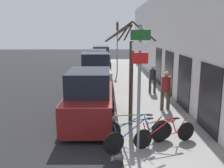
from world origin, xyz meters
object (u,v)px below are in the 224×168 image
(bicycle_2, at_px, (136,129))
(parked_car_2, at_px, (98,64))
(parked_car_1, at_px, (96,74))
(bicycle_1, at_px, (165,133))
(traffic_light, at_px, (117,40))
(parked_car_3, at_px, (101,57))
(pedestrian_near, at_px, (166,88))
(parked_car_0, at_px, (90,99))
(street_tree, at_px, (130,73))
(signpost, at_px, (139,82))
(bicycle_0, at_px, (138,136))
(pedestrian_far, at_px, (153,77))

(bicycle_2, bearing_deg, parked_car_2, 6.78)
(bicycle_2, height_order, parked_car_1, parked_car_1)
(bicycle_1, bearing_deg, traffic_light, -16.88)
(parked_car_1, bearing_deg, parked_car_3, 86.55)
(parked_car_2, height_order, pedestrian_near, parked_car_2)
(parked_car_1, bearing_deg, parked_car_0, -93.03)
(street_tree, bearing_deg, bicycle_2, -86.57)
(bicycle_1, relative_size, parked_car_1, 0.47)
(parked_car_1, height_order, parked_car_3, parked_car_1)
(signpost, bearing_deg, parked_car_3, 94.52)
(parked_car_1, distance_m, parked_car_2, 5.70)
(bicycle_0, height_order, bicycle_2, bicycle_0)
(parked_car_0, xyz_separation_m, street_tree, (1.62, -0.63, 1.22))
(signpost, relative_size, parked_car_1, 0.84)
(bicycle_1, bearing_deg, parked_car_1, -3.21)
(bicycle_1, height_order, parked_car_2, parked_car_2)
(pedestrian_near, bearing_deg, parked_car_2, -83.29)
(parked_car_3, bearing_deg, street_tree, -87.71)
(bicycle_1, xyz_separation_m, pedestrian_far, (0.85, 7.02, 0.58))
(parked_car_2, height_order, street_tree, street_tree)
(bicycle_2, distance_m, parked_car_1, 8.19)
(bicycle_0, distance_m, bicycle_1, 0.93)
(parked_car_0, distance_m, parked_car_1, 5.81)
(bicycle_1, height_order, pedestrian_far, pedestrian_far)
(parked_car_3, distance_m, traffic_light, 5.91)
(signpost, height_order, pedestrian_far, signpost)
(parked_car_3, xyz_separation_m, pedestrian_near, (3.39, -16.06, 0.19))
(parked_car_1, relative_size, traffic_light, 1.02)
(parked_car_0, distance_m, pedestrian_far, 5.68)
(traffic_light, bearing_deg, parked_car_0, -97.92)
(bicycle_0, bearing_deg, pedestrian_near, -50.49)
(bicycle_1, distance_m, street_tree, 2.73)
(signpost, distance_m, bicycle_2, 1.90)
(parked_car_1, xyz_separation_m, pedestrian_near, (3.48, -4.58, 0.10))
(bicycle_1, height_order, parked_car_0, parked_car_0)
(bicycle_2, height_order, pedestrian_near, pedestrian_near)
(bicycle_2, height_order, pedestrian_far, pedestrian_far)
(parked_car_3, bearing_deg, bicycle_1, -85.32)
(bicycle_1, relative_size, bicycle_2, 0.89)
(bicycle_1, distance_m, pedestrian_near, 3.91)
(bicycle_0, height_order, pedestrian_far, pedestrian_far)
(bicycle_2, distance_m, parked_car_0, 2.81)
(signpost, bearing_deg, street_tree, 91.59)
(parked_car_3, xyz_separation_m, street_tree, (1.53, -17.92, 1.21))
(pedestrian_near, relative_size, street_tree, 0.45)
(bicycle_0, bearing_deg, signpost, 142.28)
(bicycle_0, relative_size, parked_car_0, 0.48)
(bicycle_0, distance_m, parked_car_0, 3.26)
(bicycle_2, bearing_deg, signpost, 176.90)
(signpost, distance_m, street_tree, 2.25)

